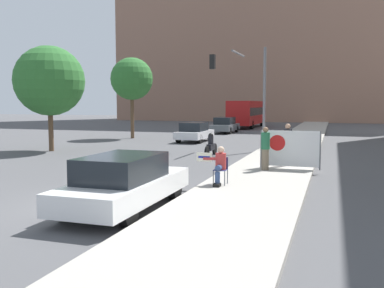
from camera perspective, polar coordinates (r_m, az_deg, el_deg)
The scene contains 14 objects.
ground_plane at distance 12.02m, azimuth -13.13°, elevation -7.88°, with size 160.00×160.00×0.00m, color #4F4F51.
sidewalk_curb at distance 25.21m, azimuth 12.87°, elevation -0.76°, with size 3.32×90.00×0.16m, color #A8A399.
seated_protester at distance 13.60m, azimuth 3.68°, elevation -2.70°, with size 0.98×0.77×1.22m.
jogger_on_sidewalk at distance 16.76m, azimuth 9.75°, elevation -0.55°, with size 0.34×0.34×1.67m.
pedestrian_behind at distance 18.19m, azimuth 12.62°, elevation -0.02°, with size 0.34×0.34×1.74m.
protest_banner at distance 17.25m, azimuth 12.89°, elevation -0.60°, with size 2.34×0.06×1.51m.
traffic_light_pole at distance 25.00m, azimuth 7.00°, elevation 8.39°, with size 3.30×3.07×5.73m.
parked_car_curbside at distance 11.18m, azimuth -8.98°, elevation -5.05°, with size 1.83×4.71×1.43m.
car_on_road_nearest at distance 30.67m, azimuth 0.33°, elevation 1.61°, with size 1.77×4.15×1.39m.
car_on_road_midblock at distance 39.84m, azimuth 4.42°, elevation 2.52°, with size 1.78×4.63×1.48m.
city_bus_on_road at distance 49.41m, azimuth 7.42°, elevation 4.22°, with size 2.53×10.84×3.02m.
motorcycle_on_road at distance 22.25m, azimuth 2.54°, elevation -0.28°, with size 0.28×2.06×1.22m.
street_tree_near_curb at distance 25.93m, azimuth -18.48°, elevation 7.97°, with size 3.98×3.98×6.02m.
street_tree_midblock at distance 34.05m, azimuth -8.03°, elevation 8.57°, with size 3.30×3.30×6.31m.
Camera 1 is at (6.16, -9.96, 2.73)m, focal length 40.00 mm.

